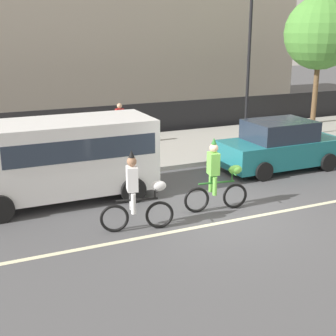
% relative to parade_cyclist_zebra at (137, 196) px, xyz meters
% --- Properties ---
extents(ground_plane, '(80.00, 80.00, 0.00)m').
position_rel_parade_cyclist_zebra_xyz_m(ground_plane, '(2.26, 0.06, -0.84)').
color(ground_plane, '#4C4C4F').
extents(road_centre_line, '(36.00, 0.14, 0.01)m').
position_rel_parade_cyclist_zebra_xyz_m(road_centre_line, '(2.26, -0.44, -0.84)').
color(road_centre_line, beige).
rests_on(road_centre_line, ground).
extents(sidewalk_curb, '(60.00, 5.00, 0.15)m').
position_rel_parade_cyclist_zebra_xyz_m(sidewalk_curb, '(2.26, 6.56, -0.77)').
color(sidewalk_curb, '#9E9B93').
rests_on(sidewalk_curb, ground).
extents(fence_line, '(40.00, 0.08, 1.40)m').
position_rel_parade_cyclist_zebra_xyz_m(fence_line, '(2.26, 9.46, -0.14)').
color(fence_line, black).
rests_on(fence_line, ground).
extents(building_backdrop, '(28.00, 8.00, 7.03)m').
position_rel_parade_cyclist_zebra_xyz_m(building_backdrop, '(1.41, 18.06, 2.67)').
color(building_backdrop, '#B2A899').
rests_on(building_backdrop, ground).
extents(parade_cyclist_zebra, '(1.69, 0.56, 1.92)m').
position_rel_parade_cyclist_zebra_xyz_m(parade_cyclist_zebra, '(0.00, 0.00, 0.00)').
color(parade_cyclist_zebra, black).
rests_on(parade_cyclist_zebra, ground).
extents(parade_cyclist_lime, '(1.71, 0.52, 1.92)m').
position_rel_parade_cyclist_zebra_xyz_m(parade_cyclist_lime, '(2.28, 0.34, 0.00)').
color(parade_cyclist_lime, black).
rests_on(parade_cyclist_lime, ground).
extents(parked_van_white, '(5.00, 2.22, 2.18)m').
position_rel_parade_cyclist_zebra_xyz_m(parked_van_white, '(-1.10, 2.76, 0.44)').
color(parked_van_white, white).
rests_on(parked_van_white, ground).
extents(parked_car_teal, '(4.10, 1.92, 1.64)m').
position_rel_parade_cyclist_zebra_xyz_m(parked_car_teal, '(6.06, 2.73, -0.06)').
color(parked_car_teal, '#1E727A').
rests_on(parked_car_teal, ground).
extents(street_lamp_post, '(0.36, 0.36, 5.86)m').
position_rel_parade_cyclist_zebra_xyz_m(street_lamp_post, '(6.86, 6.01, 3.15)').
color(street_lamp_post, black).
rests_on(street_lamp_post, sidewalk_curb).
extents(street_tree_near_lamp, '(3.31, 3.31, 5.83)m').
position_rel_parade_cyclist_zebra_xyz_m(street_tree_near_lamp, '(12.02, 8.01, 3.47)').
color(street_tree_near_lamp, brown).
rests_on(street_tree_near_lamp, sidewalk_curb).
extents(pedestrian_onlooker, '(0.32, 0.20, 1.62)m').
position_rel_parade_cyclist_zebra_xyz_m(pedestrian_onlooker, '(2.14, 7.60, 0.17)').
color(pedestrian_onlooker, '#33333D').
rests_on(pedestrian_onlooker, sidewalk_curb).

